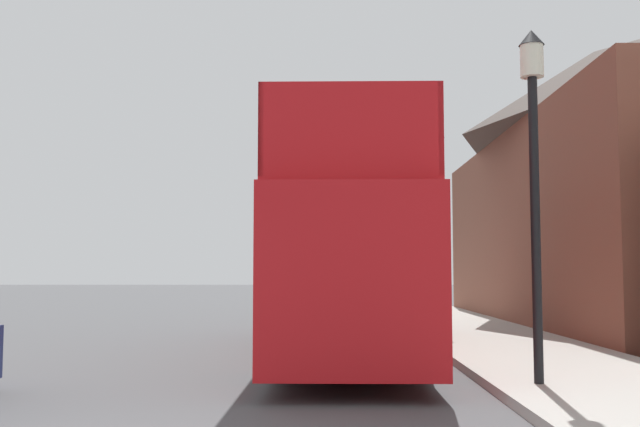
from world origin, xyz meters
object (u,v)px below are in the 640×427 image
(lamp_post_second, at_px, (438,193))
(lamp_post_nearest, at_px, (534,138))
(tour_bus, at_px, (345,263))
(parked_car_ahead_of_bus, at_px, (363,302))

(lamp_post_second, bearing_deg, lamp_post_nearest, -90.10)
(tour_bus, distance_m, lamp_post_nearest, 5.69)
(tour_bus, distance_m, lamp_post_second, 5.23)
(tour_bus, height_order, lamp_post_nearest, lamp_post_nearest)
(tour_bus, relative_size, lamp_post_nearest, 2.34)
(tour_bus, xyz_separation_m, parked_car_ahead_of_bus, (0.75, 8.32, -1.10))
(tour_bus, xyz_separation_m, lamp_post_nearest, (2.49, -4.83, 1.66))
(parked_car_ahead_of_bus, bearing_deg, tour_bus, -94.02)
(lamp_post_nearest, bearing_deg, lamp_post_second, 89.90)
(lamp_post_second, bearing_deg, parked_car_ahead_of_bus, 113.08)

